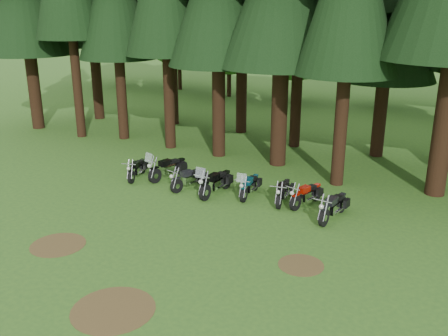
{
  "coord_description": "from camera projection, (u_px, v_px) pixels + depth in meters",
  "views": [
    {
      "loc": [
        8.76,
        -12.44,
        7.55
      ],
      "look_at": [
        -0.55,
        5.0,
        1.0
      ],
      "focal_mm": 40.0,
      "sensor_mm": 36.0,
      "label": 1
    }
  ],
  "objects": [
    {
      "name": "dirt_patch_2",
      "position": [
        113.0,
        310.0,
        12.91
      ],
      "size": [
        2.2,
        2.2,
        0.01
      ],
      "primitive_type": "cylinder",
      "color": "#4C3D1E",
      "rests_on": "ground"
    },
    {
      "name": "ground",
      "position": [
        168.0,
        240.0,
        16.71
      ],
      "size": [
        120.0,
        120.0,
        0.0
      ],
      "primitive_type": "plane",
      "color": "#2E591F",
      "rests_on": "ground"
    },
    {
      "name": "dirt_patch_0",
      "position": [
        58.0,
        245.0,
        16.37
      ],
      "size": [
        1.8,
        1.8,
        0.01
      ],
      "primitive_type": "cylinder",
      "color": "#4C3D1E",
      "rests_on": "ground"
    },
    {
      "name": "dirt_patch_1",
      "position": [
        301.0,
        265.0,
        15.11
      ],
      "size": [
        1.4,
        1.4,
        0.01
      ],
      "primitive_type": "cylinder",
      "color": "#4C3D1E",
      "rests_on": "ground"
    },
    {
      "name": "decid_0",
      "position": [
        121.0,
        22.0,
        45.88
      ],
      "size": [
        8.0,
        7.78,
        10.0
      ],
      "color": "black",
      "rests_on": "ground"
    },
    {
      "name": "decid_4",
      "position": [
        386.0,
        48.0,
        36.66
      ],
      "size": [
        5.93,
        5.76,
        7.41
      ],
      "color": "black",
      "rests_on": "ground"
    },
    {
      "name": "motorcycle_3",
      "position": [
        216.0,
        183.0,
        20.55
      ],
      "size": [
        0.49,
        2.34,
        1.47
      ],
      "rotation": [
        0.0,
        0.0,
        -0.06
      ],
      "color": "black",
      "rests_on": "ground"
    },
    {
      "name": "motorcycle_7",
      "position": [
        333.0,
        207.0,
        18.21
      ],
      "size": [
        0.44,
        2.19,
        0.89
      ],
      "rotation": [
        0.0,
        0.0,
        -0.13
      ],
      "color": "black",
      "rests_on": "ground"
    },
    {
      "name": "motorcycle_1",
      "position": [
        168.0,
        169.0,
        22.41
      ],
      "size": [
        0.85,
        2.27,
        1.44
      ],
      "rotation": [
        0.0,
        0.0,
        -0.26
      ],
      "color": "black",
      "rests_on": "ground"
    },
    {
      "name": "motorcycle_6",
      "position": [
        306.0,
        195.0,
        19.46
      ],
      "size": [
        0.67,
        1.98,
        0.82
      ],
      "rotation": [
        0.0,
        0.0,
        -0.28
      ],
      "color": "black",
      "rests_on": "ground"
    },
    {
      "name": "motorcycle_4",
      "position": [
        250.0,
        186.0,
        20.38
      ],
      "size": [
        0.48,
        2.06,
        1.29
      ],
      "rotation": [
        0.0,
        0.0,
        0.1
      ],
      "color": "black",
      "rests_on": "ground"
    },
    {
      "name": "motorcycle_5",
      "position": [
        283.0,
        192.0,
        19.77
      ],
      "size": [
        0.46,
        2.02,
        0.83
      ],
      "rotation": [
        0.0,
        0.0,
        0.17
      ],
      "color": "black",
      "rests_on": "ground"
    },
    {
      "name": "motorcycle_2",
      "position": [
        190.0,
        179.0,
        21.23
      ],
      "size": [
        0.7,
        2.01,
        0.84
      ],
      "rotation": [
        0.0,
        0.0,
        -0.29
      ],
      "color": "black",
      "rests_on": "ground"
    },
    {
      "name": "decid_2",
      "position": [
        231.0,
        37.0,
        40.56
      ],
      "size": [
        6.72,
        6.53,
        8.4
      ],
      "color": "black",
      "rests_on": "ground"
    },
    {
      "name": "decid_3",
      "position": [
        299.0,
        44.0,
        38.43
      ],
      "size": [
        6.12,
        5.95,
        7.65
      ],
      "color": "black",
      "rests_on": "ground"
    },
    {
      "name": "decid_1",
      "position": [
        180.0,
        24.0,
        43.59
      ],
      "size": [
        7.91,
        7.69,
        9.88
      ],
      "color": "black",
      "rests_on": "ground"
    },
    {
      "name": "motorcycle_0",
      "position": [
        137.0,
        169.0,
        22.5
      ],
      "size": [
        0.68,
        1.94,
        0.81
      ],
      "rotation": [
        0.0,
        0.0,
        0.29
      ],
      "color": "black",
      "rests_on": "ground"
    }
  ]
}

